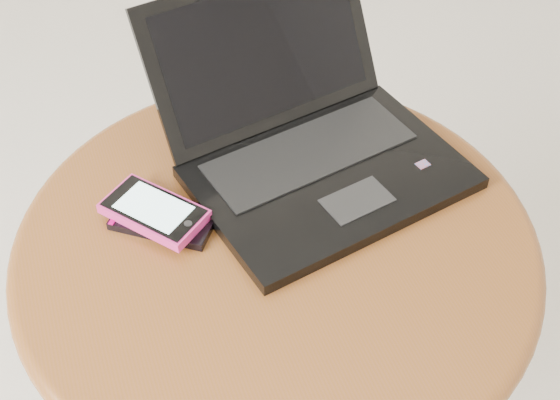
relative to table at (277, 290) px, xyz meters
name	(u,v)px	position (x,y,z in m)	size (l,w,h in m)	color
table	(277,290)	(0.00, 0.00, 0.00)	(0.65, 0.65, 0.51)	#5B3112
laptop	(310,140)	(0.09, 0.11, 0.15)	(0.39, 0.39, 0.20)	black
phone_black	(164,219)	(-0.12, 0.07, 0.12)	(0.14, 0.13, 0.01)	black
phone_pink	(154,211)	(-0.13, 0.07, 0.13)	(0.13, 0.14, 0.02)	#D0287B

